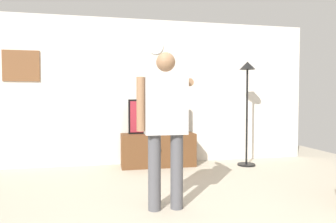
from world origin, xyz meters
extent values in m
cube|color=silver|center=(0.00, 2.95, 1.35)|extent=(6.40, 0.10, 2.70)
cube|color=brown|center=(0.15, 2.60, 0.30)|extent=(1.32, 0.43, 0.59)
sphere|color=black|center=(0.15, 2.37, 0.33)|extent=(0.04, 0.04, 0.04)
cube|color=black|center=(0.15, 2.65, 0.90)|extent=(1.06, 0.06, 0.62)
cube|color=maroon|center=(0.15, 2.62, 0.90)|extent=(1.00, 0.01, 0.56)
cylinder|color=white|center=(0.15, 2.89, 2.20)|extent=(0.29, 0.03, 0.29)
cube|color=brown|center=(-2.19, 2.90, 1.79)|extent=(0.60, 0.04, 0.53)
cylinder|color=black|center=(1.75, 2.33, 0.01)|extent=(0.32, 0.32, 0.03)
cylinder|color=black|center=(1.75, 2.33, 0.89)|extent=(0.04, 0.04, 1.72)
cone|color=black|center=(1.75, 2.33, 1.82)|extent=(0.28, 0.28, 0.14)
cylinder|color=#4C4C51|center=(-0.25, 0.50, 0.42)|extent=(0.14, 0.14, 0.83)
cylinder|color=#4C4C51|center=(0.00, 0.50, 0.42)|extent=(0.14, 0.14, 0.83)
cube|color=#B7B7B7|center=(-0.12, 0.50, 1.14)|extent=(0.46, 0.22, 0.62)
sphere|color=#8C6647|center=(-0.12, 0.50, 1.62)|extent=(0.21, 0.21, 0.21)
cylinder|color=#8C6647|center=(-0.40, 0.50, 1.16)|extent=(0.09, 0.09, 0.58)
cylinder|color=#8C6647|center=(0.15, 0.79, 1.40)|extent=(0.09, 0.58, 0.09)
cube|color=white|center=(0.15, 1.11, 1.40)|extent=(0.04, 0.12, 0.04)
camera|label=1|loc=(-0.76, -2.70, 1.22)|focal=31.99mm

